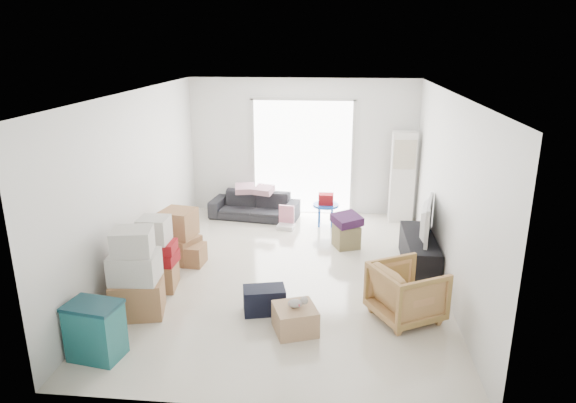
{
  "coord_description": "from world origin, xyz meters",
  "views": [
    {
      "loc": [
        0.7,
        -7.06,
        3.37
      ],
      "look_at": [
        -0.02,
        0.2,
        1.09
      ],
      "focal_mm": 32.0,
      "sensor_mm": 36.0,
      "label": 1
    }
  ],
  "objects_px": {
    "tv_console": "(419,252)",
    "kids_table": "(326,203)",
    "ac_tower": "(402,177)",
    "ottoman": "(346,236)",
    "storage_bins": "(95,330)",
    "armchair": "(407,290)",
    "wood_crate": "(295,319)",
    "sofa": "(254,202)",
    "television": "(421,233)"
  },
  "relations": [
    {
      "from": "storage_bins",
      "to": "television",
      "type": "bearing_deg",
      "value": 35.64
    },
    {
      "from": "storage_bins",
      "to": "armchair",
      "type": "bearing_deg",
      "value": 18.72
    },
    {
      "from": "tv_console",
      "to": "kids_table",
      "type": "height_order",
      "value": "kids_table"
    },
    {
      "from": "kids_table",
      "to": "tv_console",
      "type": "bearing_deg",
      "value": -49.56
    },
    {
      "from": "storage_bins",
      "to": "ottoman",
      "type": "relative_size",
      "value": 1.7
    },
    {
      "from": "storage_bins",
      "to": "tv_console",
      "type": "bearing_deg",
      "value": 35.64
    },
    {
      "from": "ac_tower",
      "to": "ottoman",
      "type": "xyz_separation_m",
      "value": [
        -1.06,
        -1.49,
        -0.68
      ]
    },
    {
      "from": "tv_console",
      "to": "armchair",
      "type": "relative_size",
      "value": 1.87
    },
    {
      "from": "sofa",
      "to": "kids_table",
      "type": "height_order",
      "value": "sofa"
    },
    {
      "from": "television",
      "to": "ottoman",
      "type": "height_order",
      "value": "television"
    },
    {
      "from": "sofa",
      "to": "armchair",
      "type": "distance_m",
      "value": 4.44
    },
    {
      "from": "ac_tower",
      "to": "storage_bins",
      "type": "xyz_separation_m",
      "value": [
        -3.85,
        -4.99,
        -0.54
      ]
    },
    {
      "from": "tv_console",
      "to": "wood_crate",
      "type": "relative_size",
      "value": 3.08
    },
    {
      "from": "sofa",
      "to": "kids_table",
      "type": "relative_size",
      "value": 2.78
    },
    {
      "from": "ac_tower",
      "to": "armchair",
      "type": "xyz_separation_m",
      "value": [
        -0.34,
        -3.8,
        -0.48
      ]
    },
    {
      "from": "armchair",
      "to": "wood_crate",
      "type": "bearing_deg",
      "value": 79.09
    },
    {
      "from": "kids_table",
      "to": "television",
      "type": "bearing_deg",
      "value": -49.56
    },
    {
      "from": "wood_crate",
      "to": "ottoman",
      "type": "bearing_deg",
      "value": 76.84
    },
    {
      "from": "tv_console",
      "to": "kids_table",
      "type": "distance_m",
      "value": 2.32
    },
    {
      "from": "ac_tower",
      "to": "television",
      "type": "xyz_separation_m",
      "value": [
        0.05,
        -2.19,
        -0.31
      ]
    },
    {
      "from": "sofa",
      "to": "kids_table",
      "type": "bearing_deg",
      "value": -3.52
    },
    {
      "from": "tv_console",
      "to": "wood_crate",
      "type": "xyz_separation_m",
      "value": [
        -1.76,
        -2.05,
        -0.09
      ]
    },
    {
      "from": "ottoman",
      "to": "wood_crate",
      "type": "distance_m",
      "value": 2.82
    },
    {
      "from": "ottoman",
      "to": "wood_crate",
      "type": "bearing_deg",
      "value": -103.16
    },
    {
      "from": "ac_tower",
      "to": "tv_console",
      "type": "bearing_deg",
      "value": -88.69
    },
    {
      "from": "kids_table",
      "to": "ac_tower",
      "type": "bearing_deg",
      "value": 16.72
    },
    {
      "from": "tv_console",
      "to": "wood_crate",
      "type": "height_order",
      "value": "tv_console"
    },
    {
      "from": "storage_bins",
      "to": "ottoman",
      "type": "bearing_deg",
      "value": 51.43
    },
    {
      "from": "ac_tower",
      "to": "tv_console",
      "type": "relative_size",
      "value": 1.18
    },
    {
      "from": "storage_bins",
      "to": "kids_table",
      "type": "distance_m",
      "value": 5.15
    },
    {
      "from": "tv_console",
      "to": "sofa",
      "type": "height_order",
      "value": "sofa"
    },
    {
      "from": "television",
      "to": "kids_table",
      "type": "bearing_deg",
      "value": 52.98
    },
    {
      "from": "ottoman",
      "to": "wood_crate",
      "type": "relative_size",
      "value": 0.8
    },
    {
      "from": "armchair",
      "to": "ottoman",
      "type": "distance_m",
      "value": 2.42
    },
    {
      "from": "tv_console",
      "to": "television",
      "type": "height_order",
      "value": "television"
    },
    {
      "from": "tv_console",
      "to": "armchair",
      "type": "bearing_deg",
      "value": -103.59
    },
    {
      "from": "ottoman",
      "to": "kids_table",
      "type": "relative_size",
      "value": 0.62
    },
    {
      "from": "television",
      "to": "kids_table",
      "type": "relative_size",
      "value": 1.64
    },
    {
      "from": "ac_tower",
      "to": "television",
      "type": "bearing_deg",
      "value": -88.69
    },
    {
      "from": "ac_tower",
      "to": "ottoman",
      "type": "bearing_deg",
      "value": -125.46
    },
    {
      "from": "television",
      "to": "tv_console",
      "type": "bearing_deg",
      "value": 0.0
    },
    {
      "from": "storage_bins",
      "to": "wood_crate",
      "type": "bearing_deg",
      "value": 19.24
    },
    {
      "from": "tv_console",
      "to": "sofa",
      "type": "distance_m",
      "value": 3.56
    },
    {
      "from": "television",
      "to": "ottoman",
      "type": "relative_size",
      "value": 2.62
    },
    {
      "from": "armchair",
      "to": "kids_table",
      "type": "bearing_deg",
      "value": -10.55
    },
    {
      "from": "kids_table",
      "to": "wood_crate",
      "type": "distance_m",
      "value": 3.82
    },
    {
      "from": "armchair",
      "to": "ac_tower",
      "type": "bearing_deg",
      "value": -33.88
    },
    {
      "from": "tv_console",
      "to": "kids_table",
      "type": "bearing_deg",
      "value": 130.44
    },
    {
      "from": "ottoman",
      "to": "ac_tower",
      "type": "bearing_deg",
      "value": 54.54
    },
    {
      "from": "sofa",
      "to": "television",
      "type": "bearing_deg",
      "value": -27.18
    }
  ]
}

